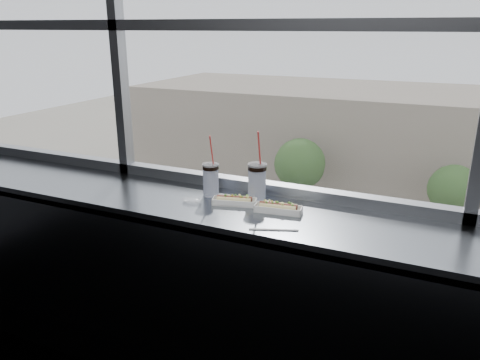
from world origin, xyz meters
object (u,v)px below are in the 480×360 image
at_px(soda_cup_left, 211,178).
at_px(tree_center, 454,190).
at_px(wrapper, 192,200).
at_px(car_near_a, 147,259).
at_px(hotdog_tray_right, 278,208).
at_px(soda_cup_right, 257,180).
at_px(car_near_b, 232,281).
at_px(car_far_a, 228,210).
at_px(hotdog_tray_left, 234,200).
at_px(loose_straw, 274,230).
at_px(tree_left, 300,164).
at_px(pedestrian_a, 337,203).
at_px(car_near_c, 376,313).
at_px(car_far_b, 460,251).

height_order(soda_cup_left, tree_center, soda_cup_left).
distance_m(wrapper, car_near_a, 23.31).
xyz_separation_m(hotdog_tray_right, tree_center, (1.56, 28.25, -8.79)).
height_order(soda_cup_right, car_near_b, soda_cup_right).
xyz_separation_m(soda_cup_right, car_far_a, (-11.86, 24.13, -11.00)).
relative_size(hotdog_tray_left, loose_straw, 1.06).
xyz_separation_m(car_far_a, tree_left, (3.65, 4.00, 2.60)).
bearing_deg(wrapper, soda_cup_left, 72.77).
bearing_deg(car_near_b, pedestrian_a, -3.67).
bearing_deg(soda_cup_left, car_far_a, 115.65).
height_order(car_near_a, car_near_c, car_near_a).
height_order(soda_cup_left, car_far_a, soda_cup_left).
xyz_separation_m(car_far_a, car_near_a, (-0.97, -8.00, -0.05)).
bearing_deg(car_near_b, hotdog_tray_right, -147.74).
relative_size(wrapper, car_far_b, 0.02).
height_order(soda_cup_right, loose_straw, soda_cup_right).
bearing_deg(soda_cup_left, pedestrian_a, 100.38).
bearing_deg(car_near_c, loose_straw, -178.74).
height_order(soda_cup_right, pedestrian_a, soda_cup_right).
bearing_deg(hotdog_tray_right, loose_straw, -83.01).
relative_size(soda_cup_left, car_far_b, 0.05).
bearing_deg(car_near_c, tree_left, 28.86).
distance_m(car_far_a, car_near_a, 8.06).
relative_size(soda_cup_left, wrapper, 3.26).
distance_m(soda_cup_left, tree_center, 29.60).
distance_m(wrapper, tree_left, 30.55).
xyz_separation_m(soda_cup_right, car_near_c, (-0.88, 16.13, -11.07)).
distance_m(car_far_a, car_near_c, 13.59).
bearing_deg(car_near_b, car_near_c, -83.89).
relative_size(wrapper, tree_left, 0.02).
height_order(tree_left, tree_center, tree_left).
bearing_deg(soda_cup_left, soda_cup_right, 8.52).
height_order(wrapper, car_near_c, wrapper).
bearing_deg(pedestrian_a, tree_center, 82.81).
xyz_separation_m(car_near_b, pedestrian_a, (2.23, 12.92, -0.06)).
relative_size(car_near_c, tree_left, 1.16).
relative_size(hotdog_tray_left, tree_left, 0.04).
bearing_deg(car_near_a, tree_left, -16.42).
bearing_deg(wrapper, hotdog_tray_right, 7.09).
bearing_deg(pedestrian_a, car_near_a, -29.29).
relative_size(hotdog_tray_left, pedestrian_a, 0.13).
distance_m(hotdog_tray_right, soda_cup_right, 0.22).
distance_m(soda_cup_right, car_far_b, 26.66).
height_order(car_near_a, tree_center, tree_center).
relative_size(hotdog_tray_right, car_near_a, 0.04).
xyz_separation_m(car_near_a, pedestrian_a, (7.25, 12.92, -0.17)).
bearing_deg(car_near_a, soda_cup_left, -137.49).
height_order(hotdog_tray_left, soda_cup_right, soda_cup_right).
relative_size(soda_cup_right, car_far_a, 0.06).
xyz_separation_m(loose_straw, car_near_a, (-13.06, 16.47, -10.95)).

